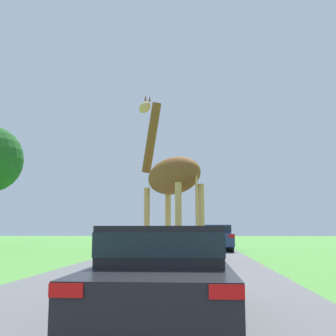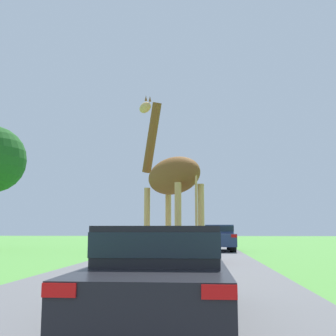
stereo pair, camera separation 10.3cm
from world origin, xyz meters
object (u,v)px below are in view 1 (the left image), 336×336
at_px(car_far_ahead, 181,243).
at_px(car_verge_right, 216,237).
at_px(car_lead_maroon, 165,269).
at_px(car_queue_right, 130,240).
at_px(giraffe_near_road, 171,179).
at_px(car_queue_left, 146,237).

xyz_separation_m(car_far_ahead, car_verge_right, (1.76, 8.54, 0.08)).
relative_size(car_lead_maroon, car_queue_right, 0.92).
distance_m(giraffe_near_road, car_far_ahead, 6.19).
bearing_deg(car_verge_right, car_far_ahead, -101.65).
xyz_separation_m(car_queue_left, car_verge_right, (4.52, -3.02, 0.06)).
relative_size(car_lead_maroon, car_far_ahead, 1.04).
height_order(car_lead_maroon, car_queue_right, car_queue_right).
bearing_deg(car_queue_right, car_lead_maroon, -79.33).
distance_m(car_queue_right, car_far_ahead, 7.09).
bearing_deg(car_far_ahead, car_queue_right, 114.98).
bearing_deg(giraffe_near_road, car_far_ahead, 54.64).
height_order(car_queue_left, car_verge_right, car_verge_right).
distance_m(car_lead_maroon, car_verge_right, 19.04).
height_order(car_queue_right, car_queue_left, car_queue_left).
bearing_deg(car_lead_maroon, car_far_ahead, 91.00).
bearing_deg(car_queue_right, giraffe_near_road, -76.43).
distance_m(car_far_ahead, car_verge_right, 8.72).
bearing_deg(car_verge_right, car_queue_left, 146.22).
bearing_deg(car_far_ahead, giraffe_near_road, -90.11).
relative_size(car_lead_maroon, car_verge_right, 1.04).
xyz_separation_m(car_queue_right, car_queue_left, (0.24, 5.13, 0.06)).
bearing_deg(car_far_ahead, car_queue_left, 103.41).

